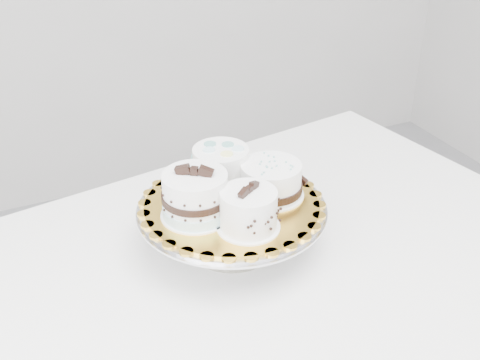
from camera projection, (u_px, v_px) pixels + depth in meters
name	position (u px, v px, depth m)	size (l,w,h in m)	color
table	(256.00, 296.00, 1.10)	(1.26, 0.94, 0.75)	white
cake_stand	(232.00, 219.00, 1.05)	(0.33, 0.33, 0.09)	gray
cake_board	(232.00, 204.00, 1.04)	(0.30, 0.30, 0.00)	gold
cake_swirl	(249.00, 211.00, 0.96)	(0.13, 0.13, 0.08)	white
cake_banded	(195.00, 197.00, 0.99)	(0.15, 0.15, 0.10)	white
cake_dots	(221.00, 167.00, 1.07)	(0.13, 0.13, 0.08)	white
cake_ribbon	(271.00, 181.00, 1.05)	(0.14, 0.14, 0.06)	white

